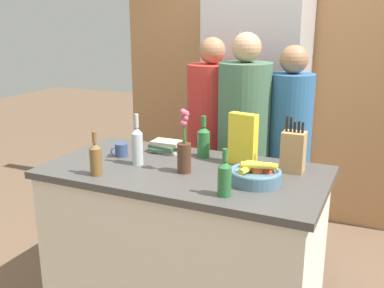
{
  "coord_description": "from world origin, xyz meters",
  "views": [
    {
      "loc": [
        1.03,
        -2.17,
        1.77
      ],
      "look_at": [
        0.0,
        0.1,
        1.06
      ],
      "focal_mm": 42.0,
      "sensor_mm": 36.0,
      "label": 1
    }
  ],
  "objects": [
    {
      "name": "book_stack",
      "position": [
        -0.25,
        0.26,
        0.97
      ],
      "size": [
        0.2,
        0.16,
        0.07
      ],
      "color": "#B7A88E",
      "rests_on": "kitchen_island"
    },
    {
      "name": "person_at_sink",
      "position": [
        -0.18,
        0.84,
        0.91
      ],
      "size": [
        0.36,
        0.36,
        1.63
      ],
      "rotation": [
        0.0,
        0.0,
        -0.18
      ],
      "color": "#383842",
      "rests_on": "ground_plane"
    },
    {
      "name": "bottle_water",
      "position": [
        -0.28,
        -0.04,
        1.06
      ],
      "size": [
        0.06,
        0.06,
        0.3
      ],
      "color": "#B2BCC1",
      "rests_on": "kitchen_island"
    },
    {
      "name": "bottle_oil",
      "position": [
        0.34,
        -0.28,
        1.03
      ],
      "size": [
        0.07,
        0.07,
        0.24
      ],
      "color": "#286633",
      "rests_on": "kitchen_island"
    },
    {
      "name": "coffee_mug",
      "position": [
        -0.46,
        0.06,
        0.98
      ],
      "size": [
        0.08,
        0.1,
        0.08
      ],
      "color": "#334770",
      "rests_on": "kitchen_island"
    },
    {
      "name": "person_in_blue",
      "position": [
        0.13,
        0.68,
        0.94
      ],
      "size": [
        0.36,
        0.36,
        1.67
      ],
      "rotation": [
        0.0,
        0.0,
        -0.16
      ],
      "color": "#383842",
      "rests_on": "ground_plane"
    },
    {
      "name": "back_wall_wood",
      "position": [
        0.0,
        1.76,
        1.3
      ],
      "size": [
        2.78,
        0.12,
        2.6
      ],
      "color": "#AD7A4C",
      "rests_on": "ground_plane"
    },
    {
      "name": "refrigerator",
      "position": [
        -0.0,
        1.4,
        1.01
      ],
      "size": [
        0.77,
        0.62,
        2.01
      ],
      "color": "#B7B7BC",
      "rests_on": "ground_plane"
    },
    {
      "name": "cereal_box",
      "position": [
        0.27,
        0.22,
        1.09
      ],
      "size": [
        0.17,
        0.09,
        0.3
      ],
      "color": "yellow",
      "rests_on": "kitchen_island"
    },
    {
      "name": "bottle_wine",
      "position": [
        -0.39,
        -0.29,
        1.03
      ],
      "size": [
        0.07,
        0.07,
        0.24
      ],
      "color": "brown",
      "rests_on": "kitchen_island"
    },
    {
      "name": "kitchen_island",
      "position": [
        0.0,
        0.0,
        0.47
      ],
      "size": [
        1.58,
        0.82,
        0.94
      ],
      "color": "silver",
      "rests_on": "ground_plane"
    },
    {
      "name": "fruit_bowl",
      "position": [
        0.43,
        -0.05,
        0.98
      ],
      "size": [
        0.27,
        0.27,
        0.12
      ],
      "color": "slate",
      "rests_on": "kitchen_island"
    },
    {
      "name": "knife_block",
      "position": [
        0.56,
        0.21,
        1.05
      ],
      "size": [
        0.12,
        0.11,
        0.31
      ],
      "color": "tan",
      "rests_on": "kitchen_island"
    },
    {
      "name": "person_in_red_tee",
      "position": [
        0.42,
        0.79,
        0.9
      ],
      "size": [
        0.29,
        0.29,
        1.59
      ],
      "rotation": [
        0.0,
        0.0,
        0.16
      ],
      "color": "#383842",
      "rests_on": "ground_plane"
    },
    {
      "name": "bottle_vinegar",
      "position": [
        0.01,
        0.26,
        1.04
      ],
      "size": [
        0.08,
        0.08,
        0.26
      ],
      "color": "#286633",
      "rests_on": "kitchen_island"
    },
    {
      "name": "flower_vase",
      "position": [
        0.02,
        -0.05,
        1.07
      ],
      "size": [
        0.08,
        0.08,
        0.36
      ],
      "color": "#4C2D1E",
      "rests_on": "kitchen_island"
    }
  ]
}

